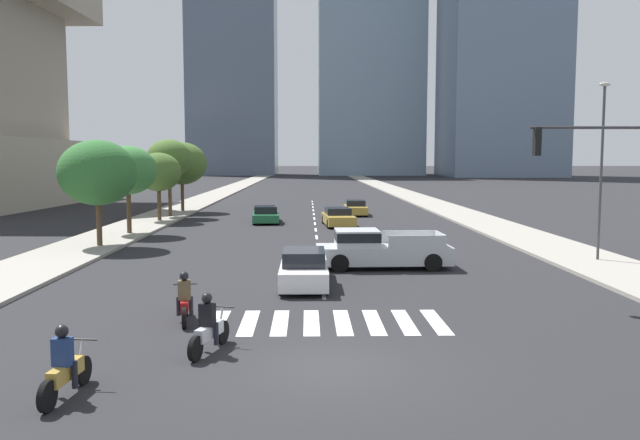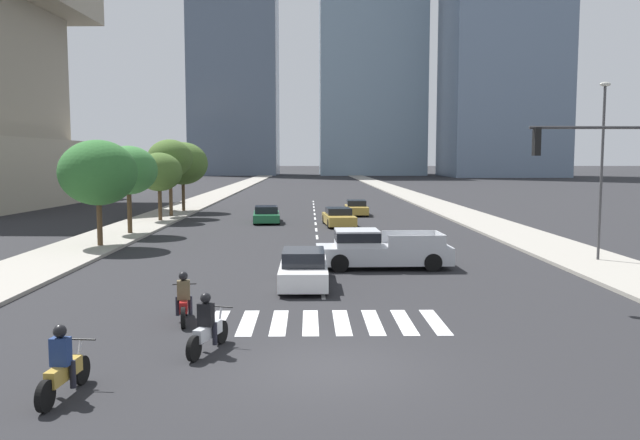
{
  "view_description": "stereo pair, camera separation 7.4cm",
  "coord_description": "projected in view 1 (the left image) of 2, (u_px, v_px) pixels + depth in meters",
  "views": [
    {
      "loc": [
        -0.57,
        -14.03,
        4.7
      ],
      "look_at": [
        0.0,
        13.95,
        2.0
      ],
      "focal_mm": 35.81,
      "sensor_mm": 36.0,
      "label": 1
    },
    {
      "loc": [
        -0.5,
        -14.03,
        4.7
      ],
      "look_at": [
        0.0,
        13.95,
        2.0
      ],
      "focal_mm": 35.81,
      "sensor_mm": 36.0,
      "label": 2
    }
  ],
  "objects": [
    {
      "name": "motorcycle_third",
      "position": [
        185.0,
        302.0,
        18.33
      ],
      "size": [
        0.7,
        2.06,
        1.49
      ],
      "rotation": [
        0.0,
        0.0,
        1.73
      ],
      "color": "black",
      "rests_on": "ground"
    },
    {
      "name": "motorcycle_lead",
      "position": [
        209.0,
        329.0,
        15.46
      ],
      "size": [
        0.91,
        2.03,
        1.49
      ],
      "rotation": [
        0.0,
        0.0,
        1.27
      ],
      "color": "black",
      "rests_on": "ground"
    },
    {
      "name": "sedan_gold_2",
      "position": [
        338.0,
        217.0,
        44.75
      ],
      "size": [
        2.27,
        4.89,
        1.25
      ],
      "rotation": [
        0.0,
        0.0,
        -1.49
      ],
      "color": "#B28E38",
      "rests_on": "ground"
    },
    {
      "name": "sidewalk_east",
      "position": [
        491.0,
        225.0,
        44.52
      ],
      "size": [
        4.0,
        260.0,
        0.15
      ],
      "primitive_type": "cube",
      "color": "gray",
      "rests_on": "ground"
    },
    {
      "name": "street_tree_fifth",
      "position": [
        182.0,
        164.0,
        55.56
      ],
      "size": [
        4.35,
        4.35,
        5.98
      ],
      "color": "#4C3823",
      "rests_on": "sidewalk_west"
    },
    {
      "name": "sedan_white_1",
      "position": [
        304.0,
        269.0,
        23.63
      ],
      "size": [
        1.78,
        4.7,
        1.37
      ],
      "rotation": [
        0.0,
        0.0,
        1.57
      ],
      "color": "silver",
      "rests_on": "ground"
    },
    {
      "name": "street_tree_third",
      "position": [
        158.0,
        172.0,
        46.83
      ],
      "size": [
        3.33,
        3.33,
        4.99
      ],
      "color": "#4C3823",
      "rests_on": "sidewalk_west"
    },
    {
      "name": "lane_divider_center",
      "position": [
        315.0,
        224.0,
        46.22
      ],
      "size": [
        0.14,
        50.0,
        0.01
      ],
      "color": "silver",
      "rests_on": "ground"
    },
    {
      "name": "pickup_truck",
      "position": [
        377.0,
        249.0,
        27.37
      ],
      "size": [
        5.78,
        2.18,
        1.67
      ],
      "rotation": [
        0.0,
        0.0,
        3.17
      ],
      "color": "#B7BABF",
      "rests_on": "ground"
    },
    {
      "name": "street_lamp_east",
      "position": [
        602.0,
        158.0,
        28.44
      ],
      "size": [
        0.5,
        0.24,
        7.91
      ],
      "color": "#3F3F42",
      "rests_on": "sidewalk_east"
    },
    {
      "name": "sedan_green_3",
      "position": [
        266.0,
        215.0,
        46.99
      ],
      "size": [
        2.18,
        4.83,
        1.23
      ],
      "rotation": [
        0.0,
        0.0,
        1.64
      ],
      "color": "#1E6038",
      "rests_on": "ground"
    },
    {
      "name": "street_tree_nearest",
      "position": [
        97.0,
        173.0,
        33.2
      ],
      "size": [
        4.02,
        4.02,
        5.53
      ],
      "color": "#4C3823",
      "rests_on": "sidewalk_west"
    },
    {
      "name": "sedan_gold_0",
      "position": [
        356.0,
        208.0,
        53.21
      ],
      "size": [
        1.83,
        4.23,
        1.23
      ],
      "rotation": [
        0.0,
        0.0,
        -1.58
      ],
      "color": "#B28E38",
      "rests_on": "ground"
    },
    {
      "name": "street_tree_second",
      "position": [
        128.0,
        170.0,
        38.8
      ],
      "size": [
        3.49,
        3.49,
        5.33
      ],
      "color": "#4C3823",
      "rests_on": "sidewalk_west"
    },
    {
      "name": "street_tree_fourth",
      "position": [
        169.0,
        159.0,
        50.46
      ],
      "size": [
        3.55,
        3.55,
        6.07
      ],
      "color": "#4C3823",
      "rests_on": "sidewalk_west"
    },
    {
      "name": "sidewalk_west",
      "position": [
        138.0,
        226.0,
        44.02
      ],
      "size": [
        4.0,
        260.0,
        0.15
      ],
      "primitive_type": "cube",
      "color": "gray",
      "rests_on": "ground"
    },
    {
      "name": "office_tower_right_skyline",
      "position": [
        502.0,
        6.0,
        165.35
      ],
      "size": [
        28.98,
        25.85,
        89.33
      ],
      "color": "slate",
      "rests_on": "ground"
    },
    {
      "name": "ground_plane",
      "position": [
        333.0,
        367.0,
        14.42
      ],
      "size": [
        800.0,
        800.0,
        0.0
      ],
      "primitive_type": "plane",
      "color": "#232326"
    },
    {
      "name": "office_tower_left_skyline",
      "position": [
        233.0,
        7.0,
        181.43
      ],
      "size": [
        24.48,
        21.26,
        102.67
      ],
      "color": "slate",
      "rests_on": "ground"
    },
    {
      "name": "motorcycle_trailing",
      "position": [
        65.0,
        369.0,
        12.51
      ],
      "size": [
        0.7,
        2.08,
        1.49
      ],
      "rotation": [
        0.0,
        0.0,
        1.47
      ],
      "color": "black",
      "rests_on": "ground"
    },
    {
      "name": "crosswalk_near",
      "position": [
        327.0,
        322.0,
        18.35
      ],
      "size": [
        6.75,
        2.9,
        0.01
      ],
      "color": "silver",
      "rests_on": "ground"
    },
    {
      "name": "traffic_signal_near",
      "position": [
        621.0,
        172.0,
        20.63
      ],
      "size": [
        5.11,
        0.28,
        5.94
      ],
      "rotation": [
        0.0,
        0.0,
        3.14
      ],
      "color": "#333335",
      "rests_on": "sidewalk_east"
    }
  ]
}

